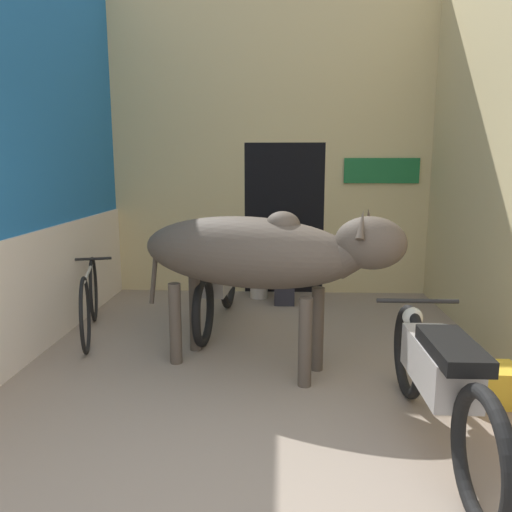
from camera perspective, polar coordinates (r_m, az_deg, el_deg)
The scene contains 10 objects.
wall_left_shopfront at distance 5.02m, azimuth -25.84°, elevation 12.04°, with size 0.25×4.73×4.13m.
wall_back_with_doorway at distance 7.04m, azimuth 2.23°, elevation 10.05°, with size 4.26×0.93×4.13m.
cow at distance 4.20m, azimuth 0.24°, elevation 0.25°, with size 2.34×1.27×1.45m.
motorcycle_near at distance 3.39m, azimuth 20.12°, elevation -12.76°, with size 0.58×2.12×0.82m.
motorcycle_far at distance 5.53m, azimuth -4.46°, elevation -3.26°, with size 0.58×2.02×0.80m.
bicycle at distance 5.49m, azimuth -18.48°, elevation -4.78°, with size 0.60×1.69×0.75m.
shopkeeper_seated at distance 6.36m, azimuth 3.30°, elevation 0.17°, with size 0.36×0.34×1.17m.
plastic_stool at distance 6.67m, azimuth 0.34°, elevation -2.83°, with size 0.33×0.33×0.43m.
crate at distance 4.25m, azimuth 24.96°, elevation -13.14°, with size 0.44×0.32×0.28m.
bucket at distance 5.07m, azimuth 20.58°, elevation -9.09°, with size 0.26×0.26×0.26m.
Camera 1 is at (0.14, -2.07, 1.77)m, focal length 35.00 mm.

